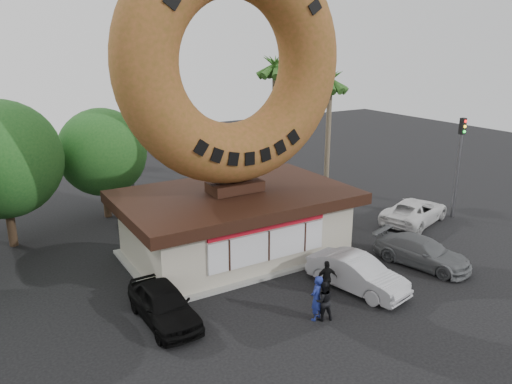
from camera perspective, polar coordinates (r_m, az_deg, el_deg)
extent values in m
plane|color=black|center=(20.96, 5.82, -12.74)|extent=(90.00, 90.00, 0.00)
cube|color=#BAB49F|center=(24.90, -2.36, -3.91)|extent=(10.00, 6.00, 3.00)
cube|color=#999993|center=(25.44, -2.32, -6.91)|extent=(10.60, 6.60, 0.15)
cube|color=#3F3F3F|center=(24.39, -2.41, -0.50)|extent=(10.00, 6.00, 0.10)
cube|color=black|center=(24.41, -2.41, -0.61)|extent=(11.20, 7.20, 0.55)
cube|color=silver|center=(22.44, 1.41, -6.15)|extent=(6.00, 0.12, 1.40)
cube|color=red|center=(22.06, 1.46, -3.78)|extent=(6.00, 0.10, 0.45)
cube|color=black|center=(24.25, -2.42, 0.63)|extent=(2.60, 1.40, 0.50)
torus|color=brown|center=(23.30, -2.60, 14.58)|extent=(11.20, 2.86, 11.20)
cylinder|color=#473321|center=(28.83, -26.32, -2.46)|extent=(0.44, 0.44, 3.30)
sphere|color=#1C4F1D|center=(28.08, -27.11, 3.34)|extent=(6.00, 6.00, 6.00)
cylinder|color=#473321|center=(31.58, -16.74, -0.23)|extent=(0.44, 0.44, 2.86)
sphere|color=#1C4F1D|center=(30.95, -17.14, 4.38)|extent=(5.20, 5.20, 5.20)
cylinder|color=#726651|center=(34.50, 2.12, 7.13)|extent=(0.36, 0.36, 9.00)
cylinder|color=#726651|center=(35.44, 8.23, 6.41)|extent=(0.36, 0.36, 8.00)
cylinder|color=#59595E|center=(32.41, -14.16, 5.10)|extent=(0.18, 0.18, 8.00)
cylinder|color=#59595E|center=(32.15, -13.11, 12.12)|extent=(1.80, 0.12, 0.12)
cube|color=#59595E|center=(32.45, -11.56, 12.16)|extent=(0.45, 0.20, 0.12)
cylinder|color=#59595E|center=(32.03, 22.02, 2.40)|extent=(0.18, 0.18, 6.00)
cube|color=black|center=(31.53, 22.54, 6.97)|extent=(0.30, 0.28, 0.95)
sphere|color=red|center=(31.40, 22.82, 7.46)|extent=(0.18, 0.18, 0.18)
sphere|color=yellow|center=(31.45, 22.76, 6.92)|extent=(0.18, 0.18, 0.18)
sphere|color=green|center=(31.49, 22.70, 6.39)|extent=(0.18, 0.18, 0.18)
imported|color=navy|center=(19.63, 6.95, -11.93)|extent=(0.78, 0.66, 1.82)
imported|color=black|center=(19.70, 7.69, -12.21)|extent=(0.93, 0.82, 1.60)
imported|color=black|center=(21.44, 8.09, -9.74)|extent=(0.99, 0.64, 1.56)
imported|color=black|center=(19.77, -10.51, -12.47)|extent=(1.82, 4.33, 1.46)
imported|color=#A6A6AB|center=(22.15, 11.47, -9.11)|extent=(2.53, 4.78, 1.50)
imported|color=slate|center=(25.26, 18.46, -6.52)|extent=(3.01, 4.96, 1.34)
imported|color=silver|center=(30.88, 17.69, -2.09)|extent=(5.62, 3.83, 1.43)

